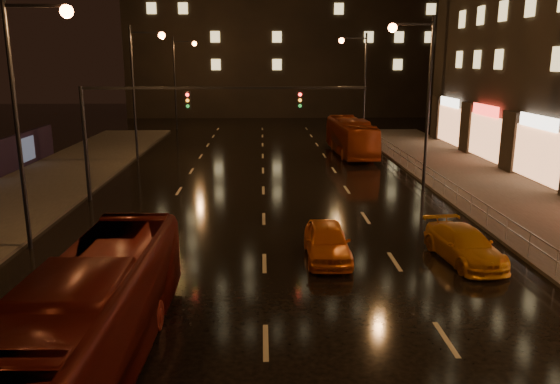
% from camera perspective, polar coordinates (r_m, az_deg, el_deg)
% --- Properties ---
extents(ground, '(140.00, 140.00, 0.00)m').
position_cam_1_polar(ground, '(30.50, -1.74, -0.70)').
color(ground, black).
rests_on(ground, ground).
extents(sidewalk_right, '(7.00, 70.00, 0.15)m').
position_cam_1_polar(sidewalk_right, '(29.03, 26.04, -2.69)').
color(sidewalk_right, '#38332D').
rests_on(sidewalk_right, ground).
extents(traffic_signal, '(15.31, 0.32, 6.20)m').
position_cam_1_polar(traffic_signal, '(30.11, -11.58, 8.00)').
color(traffic_signal, black).
rests_on(traffic_signal, ground).
extents(railing_right, '(0.05, 56.00, 1.00)m').
position_cam_1_polar(railing_right, '(30.15, 18.03, 0.21)').
color(railing_right, '#99999E').
rests_on(railing_right, sidewalk_right).
extents(bus_red, '(2.73, 10.40, 2.88)m').
position_cam_1_polar(bus_red, '(14.45, -18.93, -12.08)').
color(bus_red, '#59120C').
rests_on(bus_red, ground).
extents(bus_curb, '(2.84, 10.54, 2.91)m').
position_cam_1_polar(bus_curb, '(45.16, 7.41, 5.75)').
color(bus_curb, maroon).
rests_on(bus_curb, ground).
extents(taxi_near, '(1.74, 4.17, 1.41)m').
position_cam_1_polar(taxi_near, '(21.25, 4.95, -5.17)').
color(taxi_near, orange).
rests_on(taxi_near, ground).
extents(taxi_far, '(2.35, 4.61, 1.28)m').
position_cam_1_polar(taxi_far, '(22.13, 18.70, -5.27)').
color(taxi_far, orange).
rests_on(taxi_far, ground).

